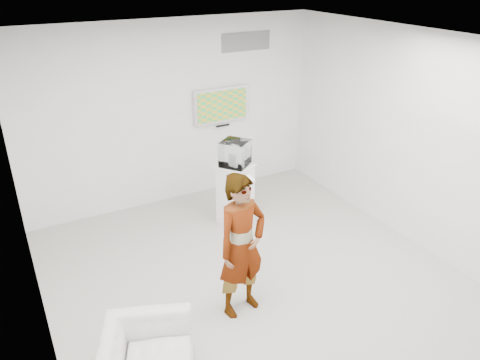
{
  "coord_description": "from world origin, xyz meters",
  "views": [
    {
      "loc": [
        -2.55,
        -4.45,
        3.77
      ],
      "look_at": [
        0.2,
        0.6,
        1.06
      ],
      "focal_mm": 35.0,
      "sensor_mm": 36.0,
      "label": 1
    }
  ],
  "objects_px": {
    "tv": "(221,105)",
    "floor_uplight": "(241,198)",
    "person": "(242,246)",
    "pedestal": "(235,194)"
  },
  "relations": [
    {
      "from": "tv",
      "to": "person",
      "type": "bearing_deg",
      "value": -112.7
    },
    {
      "from": "tv",
      "to": "pedestal",
      "type": "xyz_separation_m",
      "value": [
        -0.37,
        -1.2,
        -1.06
      ]
    },
    {
      "from": "floor_uplight",
      "to": "pedestal",
      "type": "bearing_deg",
      "value": -127.6
    },
    {
      "from": "tv",
      "to": "person",
      "type": "xyz_separation_m",
      "value": [
        -1.27,
        -3.04,
        -0.68
      ]
    },
    {
      "from": "tv",
      "to": "floor_uplight",
      "type": "height_order",
      "value": "tv"
    },
    {
      "from": "tv",
      "to": "person",
      "type": "distance_m",
      "value": 3.36
    },
    {
      "from": "person",
      "to": "pedestal",
      "type": "xyz_separation_m",
      "value": [
        0.9,
        1.84,
        -0.38
      ]
    },
    {
      "from": "person",
      "to": "floor_uplight",
      "type": "height_order",
      "value": "person"
    },
    {
      "from": "pedestal",
      "to": "person",
      "type": "bearing_deg",
      "value": -115.98
    },
    {
      "from": "pedestal",
      "to": "floor_uplight",
      "type": "relative_size",
      "value": 3.91
    }
  ]
}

